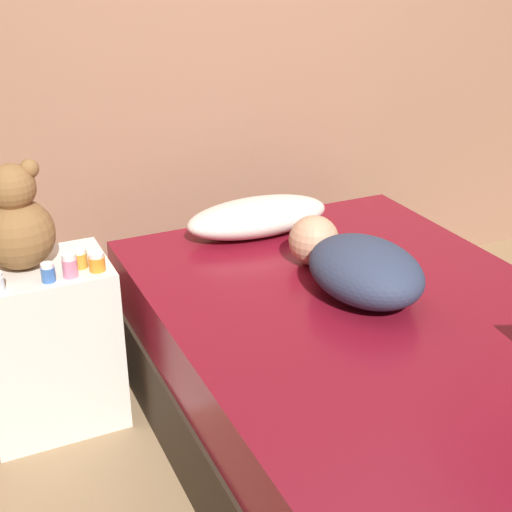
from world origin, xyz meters
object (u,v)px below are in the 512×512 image
(teddy_bear, at_px, (17,223))
(bottle_amber, at_px, (80,258))
(pillow, at_px, (258,217))
(person_lying, at_px, (356,265))
(bottle_orange, at_px, (97,262))
(bottle_pink, at_px, (70,266))
(bottle_blue, at_px, (48,272))

(teddy_bear, height_order, bottle_amber, teddy_bear)
(pillow, xyz_separation_m, person_lying, (0.09, -0.60, 0.03))
(bottle_orange, bearing_deg, bottle_pink, -174.79)
(bottle_blue, height_order, bottle_orange, same)
(bottle_amber, distance_m, bottle_pink, 0.07)
(bottle_blue, relative_size, bottle_pink, 0.79)
(bottle_blue, bearing_deg, bottle_orange, 4.18)
(pillow, bearing_deg, bottle_blue, -164.05)
(pillow, height_order, bottle_amber, bottle_amber)
(bottle_orange, bearing_deg, person_lying, -24.40)
(person_lying, height_order, teddy_bear, teddy_bear)
(person_lying, bearing_deg, bottle_orange, 151.18)
(teddy_bear, bearing_deg, person_lying, -26.04)
(pillow, xyz_separation_m, teddy_bear, (-0.94, -0.10, 0.17))
(bottle_blue, bearing_deg, pillow, 15.95)
(bottle_blue, distance_m, bottle_pink, 0.07)
(pillow, distance_m, bottle_orange, 0.76)
(person_lying, bearing_deg, teddy_bear, 149.54)
(bottle_blue, xyz_separation_m, bottle_pink, (0.07, 0.00, 0.01))
(pillow, bearing_deg, bottle_pink, -162.94)
(bottle_blue, bearing_deg, teddy_bear, 111.55)
(bottle_blue, height_order, bottle_amber, bottle_amber)
(teddy_bear, xyz_separation_m, bottle_blue, (0.06, -0.15, -0.13))
(person_lying, distance_m, bottle_amber, 0.95)
(teddy_bear, bearing_deg, bottle_pink, -47.87)
(bottle_amber, xyz_separation_m, bottle_pink, (-0.05, -0.06, 0.01))
(person_lying, distance_m, bottle_orange, 0.88)
(bottle_blue, bearing_deg, bottle_pink, 2.88)
(pillow, height_order, bottle_orange, bottle_orange)
(person_lying, relative_size, bottle_orange, 9.90)
(teddy_bear, distance_m, bottle_orange, 0.29)
(bottle_pink, bearing_deg, pillow, 17.06)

